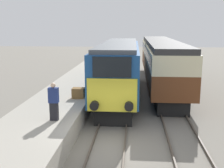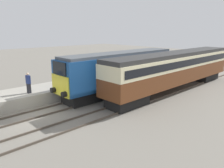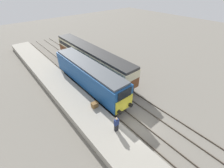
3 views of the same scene
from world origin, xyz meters
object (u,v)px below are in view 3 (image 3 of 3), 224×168
Objects in this scene: luggage_crate at (95,105)px; locomotive at (89,76)px; passenger_carriage at (91,57)px; person_on_platform at (116,124)px.

locomotive is at bearing 63.43° from luggage_crate.
locomotive is at bearing -126.91° from passenger_carriage.
luggage_crate is at bearing -122.11° from passenger_carriage.
locomotive is 8.79m from person_on_platform.
passenger_carriage is at bearing 65.53° from person_on_platform.
passenger_carriage is 26.89× the size of luggage_crate.
luggage_crate is at bearing -116.57° from locomotive.
luggage_crate is (0.30, 4.03, -0.56)m from person_on_platform.
locomotive is 0.75× the size of passenger_carriage.
passenger_carriage is 10.89× the size of person_on_platform.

